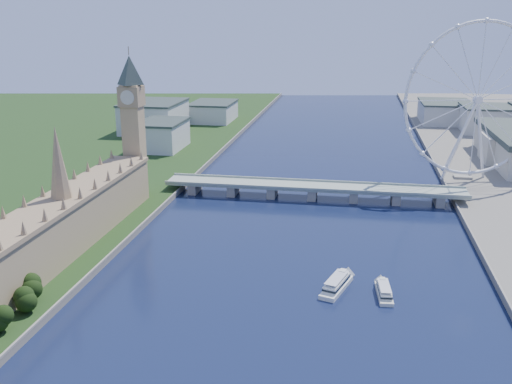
# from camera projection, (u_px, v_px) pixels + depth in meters

# --- Properties ---
(parliament_range) EXTENTS (24.00, 200.00, 70.00)m
(parliament_range) POSITION_uv_depth(u_px,v_px,m) (64.00, 223.00, 315.56)
(parliament_range) COLOR tan
(parliament_range) RESTS_ON ground
(big_ben) EXTENTS (20.02, 20.02, 110.00)m
(big_ben) POSITION_uv_depth(u_px,v_px,m) (132.00, 108.00, 403.53)
(big_ben) COLOR tan
(big_ben) RESTS_ON ground
(westminster_bridge) EXTENTS (220.00, 22.00, 9.50)m
(westminster_bridge) POSITION_uv_depth(u_px,v_px,m) (313.00, 189.00, 420.68)
(westminster_bridge) COLOR gray
(westminster_bridge) RESTS_ON ground
(london_eye) EXTENTS (113.60, 39.12, 124.30)m
(london_eye) POSITION_uv_depth(u_px,v_px,m) (478.00, 100.00, 435.41)
(london_eye) COLOR silver
(london_eye) RESTS_ON ground
(city_skyline) EXTENTS (505.00, 280.00, 32.00)m
(city_skyline) POSITION_uv_depth(u_px,v_px,m) (364.00, 119.00, 656.60)
(city_skyline) COLOR beige
(city_skyline) RESTS_ON ground
(tour_boat_near) EXTENTS (17.29, 32.49, 6.98)m
(tour_boat_near) POSITION_uv_depth(u_px,v_px,m) (336.00, 289.00, 278.77)
(tour_boat_near) COLOR silver
(tour_boat_near) RESTS_ON ground
(tour_boat_far) EXTENTS (8.96, 27.08, 5.85)m
(tour_boat_far) POSITION_uv_depth(u_px,v_px,m) (384.00, 295.00, 272.59)
(tour_boat_far) COLOR beige
(tour_boat_far) RESTS_ON ground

